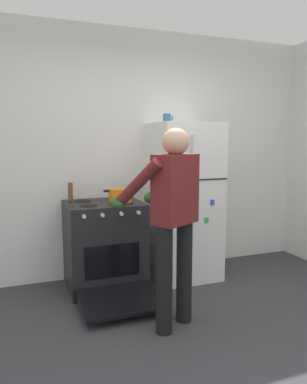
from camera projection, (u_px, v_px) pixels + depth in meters
ground at (219, 361)px, 2.53m from camera, size 8.00×8.00×0.00m
kitchen_wall_back at (132, 154)px, 4.15m from camera, size 6.00×0.10×2.70m
refrigerator at (183, 201)px, 4.03m from camera, size 0.68×0.72×1.69m
stove_range at (105, 246)px, 3.76m from camera, size 0.76×1.20×0.89m
person_cook at (171, 210)px, 2.90m from camera, size 0.67×0.74×1.60m
red_pot at (120, 195)px, 3.71m from camera, size 0.34×0.24×0.14m
coffee_mug at (167, 118)px, 3.89m from camera, size 0.11×0.08×0.10m
pepper_mill at (70, 192)px, 3.78m from camera, size 0.05×0.05×0.19m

